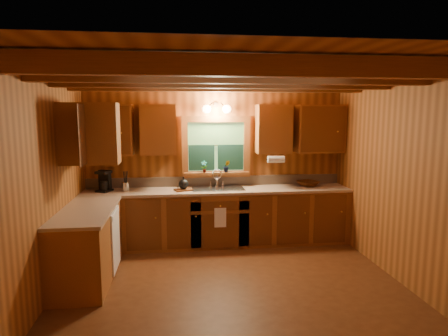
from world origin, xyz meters
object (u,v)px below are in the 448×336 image
sink (218,192)px  coffee_maker (104,181)px  cutting_board (184,190)px  wicker_basket (308,183)px

sink → coffee_maker: coffee_maker is taller
coffee_maker → cutting_board: size_ratio=1.22×
sink → cutting_board: sink is taller
sink → wicker_basket: bearing=2.4°
coffee_maker → cutting_board: 1.22m
cutting_board → coffee_maker: bearing=156.9°
coffee_maker → wicker_basket: 3.26m
sink → cutting_board: bearing=-173.3°
wicker_basket → coffee_maker: bearing=-179.4°
coffee_maker → wicker_basket: (3.26, 0.03, -0.12)m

